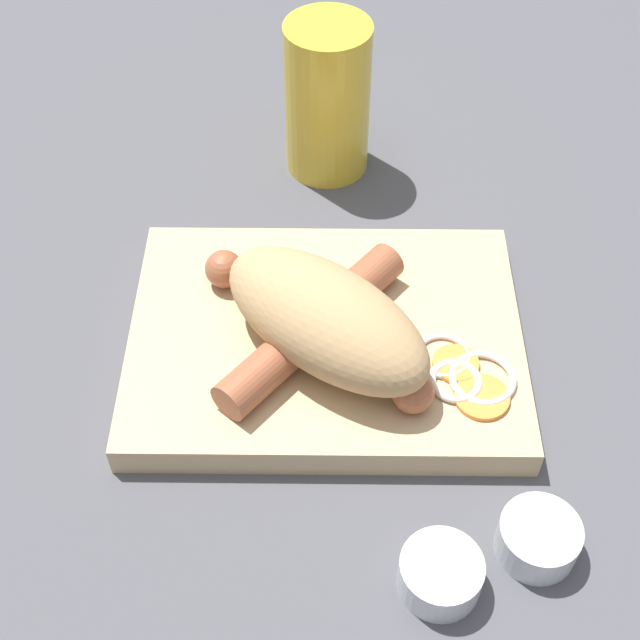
{
  "coord_description": "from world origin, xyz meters",
  "views": [
    {
      "loc": [
        -0.0,
        0.38,
        0.47
      ],
      "look_at": [
        0.0,
        0.0,
        0.03
      ],
      "focal_mm": 50.0,
      "sensor_mm": 36.0,
      "label": 1
    }
  ],
  "objects_px": {
    "bread_roll": "(318,319)",
    "condiment_cup_far": "(531,540)",
    "condiment_cup_near": "(433,575)",
    "food_tray": "(320,341)",
    "sausage": "(307,327)",
    "drink_glass": "(323,99)"
  },
  "relations": [
    {
      "from": "food_tray",
      "to": "drink_glass",
      "type": "bearing_deg",
      "value": -90.05
    },
    {
      "from": "food_tray",
      "to": "condiment_cup_far",
      "type": "distance_m",
      "value": 0.19
    },
    {
      "from": "condiment_cup_near",
      "to": "bread_roll",
      "type": "bearing_deg",
      "value": -66.49
    },
    {
      "from": "bread_roll",
      "to": "condiment_cup_near",
      "type": "distance_m",
      "value": 0.17
    },
    {
      "from": "sausage",
      "to": "bread_roll",
      "type": "bearing_deg",
      "value": 132.63
    },
    {
      "from": "condiment_cup_near",
      "to": "food_tray",
      "type": "bearing_deg",
      "value": -68.91
    },
    {
      "from": "condiment_cup_near",
      "to": "condiment_cup_far",
      "type": "height_order",
      "value": "same"
    },
    {
      "from": "condiment_cup_far",
      "to": "drink_glass",
      "type": "height_order",
      "value": "drink_glass"
    },
    {
      "from": "bread_roll",
      "to": "sausage",
      "type": "relative_size",
      "value": 1.09
    },
    {
      "from": "food_tray",
      "to": "sausage",
      "type": "xyz_separation_m",
      "value": [
        0.01,
        0.01,
        0.02
      ]
    },
    {
      "from": "bread_roll",
      "to": "drink_glass",
      "type": "distance_m",
      "value": 0.22
    },
    {
      "from": "food_tray",
      "to": "condiment_cup_near",
      "type": "bearing_deg",
      "value": 111.09
    },
    {
      "from": "bread_roll",
      "to": "sausage",
      "type": "xyz_separation_m",
      "value": [
        0.01,
        -0.01,
        -0.02
      ]
    },
    {
      "from": "bread_roll",
      "to": "sausage",
      "type": "bearing_deg",
      "value": -47.37
    },
    {
      "from": "bread_roll",
      "to": "condiment_cup_far",
      "type": "bearing_deg",
      "value": 133.73
    },
    {
      "from": "food_tray",
      "to": "condiment_cup_near",
      "type": "relative_size",
      "value": 5.57
    },
    {
      "from": "condiment_cup_far",
      "to": "drink_glass",
      "type": "relative_size",
      "value": 0.37
    },
    {
      "from": "condiment_cup_far",
      "to": "sausage",
      "type": "bearing_deg",
      "value": -46.34
    },
    {
      "from": "bread_roll",
      "to": "condiment_cup_far",
      "type": "xyz_separation_m",
      "value": [
        -0.12,
        0.13,
        -0.04
      ]
    },
    {
      "from": "food_tray",
      "to": "bread_roll",
      "type": "height_order",
      "value": "bread_roll"
    },
    {
      "from": "food_tray",
      "to": "condiment_cup_far",
      "type": "height_order",
      "value": "condiment_cup_far"
    },
    {
      "from": "food_tray",
      "to": "condiment_cup_near",
      "type": "xyz_separation_m",
      "value": [
        -0.06,
        0.17,
        -0.0
      ]
    }
  ]
}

